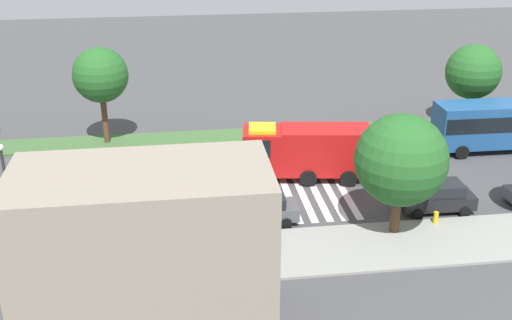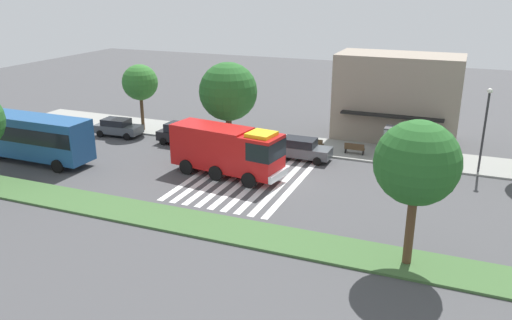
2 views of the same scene
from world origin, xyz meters
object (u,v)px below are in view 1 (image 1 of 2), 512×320
(median_tree_far_west, at_px, (473,72))
(fire_hydrant, at_px, (436,218))
(bench_near_shelter, at_px, (197,240))
(sidewalk_tree_west, at_px, (401,160))
(fire_truck, at_px, (302,150))
(bench_west_of_shelter, at_px, (260,236))
(median_tree_west, at_px, (100,75))
(bus_stop_shelter, at_px, (118,224))
(street_lamp, at_px, (8,191))
(parked_car_mid, at_px, (438,197))
(parked_car_east, at_px, (259,209))
(transit_bus, at_px, (503,122))

(median_tree_far_west, relative_size, fire_hydrant, 9.36)
(bench_near_shelter, height_order, sidewalk_tree_west, sidewalk_tree_west)
(fire_truck, distance_m, sidewalk_tree_west, 8.91)
(bench_west_of_shelter, xyz_separation_m, median_tree_west, (9.45, -16.04, 4.74))
(bus_stop_shelter, relative_size, sidewalk_tree_west, 0.51)
(bench_west_of_shelter, height_order, median_tree_west, median_tree_west)
(bench_west_of_shelter, xyz_separation_m, street_lamp, (12.71, -0.74, 3.20))
(fire_truck, xyz_separation_m, bench_west_of_shelter, (3.91, 8.08, -1.45))
(median_tree_far_west, bearing_deg, parked_car_mid, 58.74)
(fire_truck, height_order, median_tree_west, median_tree_west)
(street_lamp, bearing_deg, sidewalk_tree_west, 178.87)
(median_tree_far_west, bearing_deg, street_lamp, 25.60)
(parked_car_east, xyz_separation_m, median_tree_far_west, (-18.94, -13.50, 3.64))
(street_lamp, bearing_deg, bench_west_of_shelter, 176.66)
(transit_bus, height_order, median_tree_west, median_tree_west)
(median_tree_far_west, bearing_deg, median_tree_west, 0.00)
(parked_car_mid, height_order, median_tree_west, median_tree_west)
(street_lamp, bearing_deg, fire_truck, -156.17)
(parked_car_east, distance_m, fire_hydrant, 10.12)
(fire_truck, xyz_separation_m, fire_hydrant, (-6.34, 7.24, -1.55))
(bus_stop_shelter, height_order, median_tree_far_west, median_tree_far_west)
(fire_truck, height_order, transit_bus, fire_truck)
(bus_stop_shelter, xyz_separation_m, median_tree_west, (2.04, -16.02, 3.44))
(parked_car_mid, xyz_separation_m, bus_stop_shelter, (18.44, 2.52, 0.97))
(median_tree_far_west, distance_m, fire_hydrant, 18.10)
(sidewalk_tree_west, height_order, fire_hydrant, sidewalk_tree_west)
(bench_near_shelter, bearing_deg, fire_hydrant, -176.47)
(bus_stop_shelter, height_order, fire_hydrant, bus_stop_shelter)
(sidewalk_tree_west, bearing_deg, street_lamp, -1.13)
(bench_near_shelter, bearing_deg, street_lamp, -4.56)
(bus_stop_shelter, distance_m, street_lamp, 5.67)
(parked_car_east, height_order, bench_near_shelter, parked_car_east)
(fire_truck, distance_m, street_lamp, 18.25)
(bench_west_of_shelter, relative_size, street_lamp, 0.26)
(transit_bus, bearing_deg, bus_stop_shelter, -157.24)
(bench_west_of_shelter, bearing_deg, street_lamp, -3.34)
(fire_truck, relative_size, bench_near_shelter, 5.47)
(bus_stop_shelter, bearing_deg, bench_west_of_shelter, 179.83)
(parked_car_mid, height_order, parked_car_east, parked_car_mid)
(fire_truck, relative_size, parked_car_mid, 2.00)
(sidewalk_tree_west, bearing_deg, median_tree_far_west, -126.50)
(median_tree_west, bearing_deg, parked_car_mid, 146.61)
(median_tree_far_west, bearing_deg, fire_truck, 27.45)
(bench_near_shelter, relative_size, street_lamp, 0.26)
(parked_car_mid, relative_size, street_lamp, 0.71)
(transit_bus, xyz_separation_m, sidewalk_tree_west, (11.82, 10.57, 2.30))
(bench_west_of_shelter, bearing_deg, bench_near_shelter, 0.00)
(bench_near_shelter, distance_m, median_tree_far_west, 28.02)
(transit_bus, xyz_separation_m, street_lamp, (32.13, 10.17, 1.64))
(street_lamp, relative_size, fire_hydrant, 8.83)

